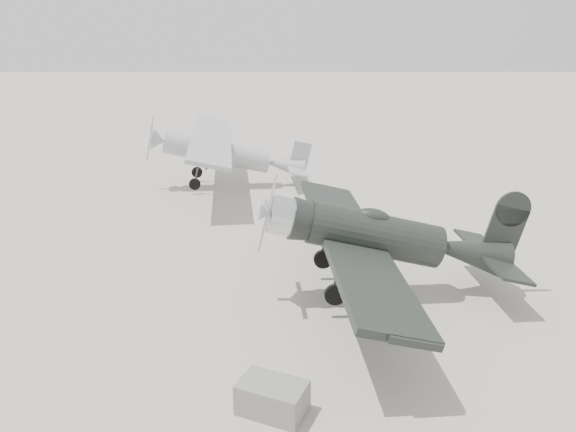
# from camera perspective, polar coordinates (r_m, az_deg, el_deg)

# --- Properties ---
(ground) EXTENTS (160.00, 160.00, 0.00)m
(ground) POSITION_cam_1_polar(r_m,az_deg,el_deg) (18.10, 1.33, -8.71)
(ground) COLOR #9B9489
(ground) RESTS_ON ground
(lowwing_monoplane) EXTENTS (8.39, 11.72, 3.78)m
(lowwing_monoplane) POSITION_cam_1_polar(r_m,az_deg,el_deg) (17.98, 9.95, -2.19)
(lowwing_monoplane) COLOR black
(lowwing_monoplane) RESTS_ON ground
(highwing_monoplane) EXTENTS (8.37, 11.78, 3.33)m
(highwing_monoplane) POSITION_cam_1_polar(r_m,az_deg,el_deg) (29.76, -6.55, 6.83)
(highwing_monoplane) COLOR gray
(highwing_monoplane) RESTS_ON ground
(equipment_block) EXTENTS (1.77, 1.48, 0.76)m
(equipment_block) POSITION_cam_1_polar(r_m,az_deg,el_deg) (13.45, -1.60, -17.96)
(equipment_block) COLOR slate
(equipment_block) RESTS_ON ground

